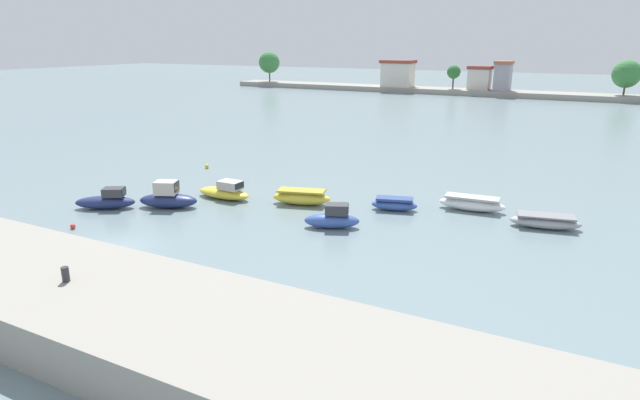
{
  "coord_description": "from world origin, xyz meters",
  "views": [
    {
      "loc": [
        23.74,
        -19.87,
        11.55
      ],
      "look_at": [
        7.42,
        11.44,
        0.96
      ],
      "focal_mm": 29.77,
      "sensor_mm": 36.0,
      "label": 1
    }
  ],
  "objects_px": {
    "mooring_bollard": "(65,274)",
    "moored_boat_1": "(168,198)",
    "mooring_buoy_1": "(73,226)",
    "moored_boat_3": "(302,197)",
    "mooring_buoy_0": "(207,166)",
    "moored_boat_6": "(472,204)",
    "moored_boat_5": "(394,204)",
    "moored_boat_7": "(545,222)",
    "moored_boat_4": "(333,219)",
    "moored_boat_0": "(107,201)",
    "moored_boat_2": "(225,192)"
  },
  "relations": [
    {
      "from": "mooring_buoy_0",
      "to": "moored_boat_1",
      "type": "bearing_deg",
      "value": -63.57
    },
    {
      "from": "moored_boat_2",
      "to": "moored_boat_3",
      "type": "relative_size",
      "value": 0.99
    },
    {
      "from": "moored_boat_4",
      "to": "mooring_buoy_1",
      "type": "bearing_deg",
      "value": -175.5
    },
    {
      "from": "moored_boat_3",
      "to": "mooring_bollard",
      "type": "bearing_deg",
      "value": -106.67
    },
    {
      "from": "moored_boat_7",
      "to": "mooring_buoy_1",
      "type": "bearing_deg",
      "value": -163.59
    },
    {
      "from": "moored_boat_2",
      "to": "mooring_buoy_1",
      "type": "height_order",
      "value": "moored_boat_2"
    },
    {
      "from": "moored_boat_6",
      "to": "mooring_buoy_0",
      "type": "xyz_separation_m",
      "value": [
        -25.13,
        1.66,
        -0.29
      ]
    },
    {
      "from": "moored_boat_6",
      "to": "mooring_buoy_1",
      "type": "height_order",
      "value": "moored_boat_6"
    },
    {
      "from": "mooring_buoy_0",
      "to": "mooring_buoy_1",
      "type": "xyz_separation_m",
      "value": [
        3.3,
        -17.43,
        -0.03
      ]
    },
    {
      "from": "mooring_buoy_1",
      "to": "moored_boat_6",
      "type": "bearing_deg",
      "value": 35.85
    },
    {
      "from": "moored_boat_0",
      "to": "moored_boat_2",
      "type": "distance_m",
      "value": 8.46
    },
    {
      "from": "moored_boat_0",
      "to": "moored_boat_4",
      "type": "bearing_deg",
      "value": -16.65
    },
    {
      "from": "moored_boat_1",
      "to": "moored_boat_3",
      "type": "distance_m",
      "value": 9.65
    },
    {
      "from": "moored_boat_4",
      "to": "moored_boat_5",
      "type": "height_order",
      "value": "moored_boat_4"
    },
    {
      "from": "mooring_buoy_0",
      "to": "moored_boat_6",
      "type": "bearing_deg",
      "value": -3.77
    },
    {
      "from": "mooring_bollard",
      "to": "mooring_buoy_0",
      "type": "height_order",
      "value": "mooring_bollard"
    },
    {
      "from": "moored_boat_3",
      "to": "mooring_buoy_0",
      "type": "xyz_separation_m",
      "value": [
        -13.68,
        5.95,
        -0.33
      ]
    },
    {
      "from": "mooring_bollard",
      "to": "mooring_buoy_0",
      "type": "xyz_separation_m",
      "value": [
        -13.47,
        25.5,
        -2.07
      ]
    },
    {
      "from": "mooring_bollard",
      "to": "moored_boat_0",
      "type": "bearing_deg",
      "value": 133.88
    },
    {
      "from": "moored_boat_0",
      "to": "moored_boat_3",
      "type": "relative_size",
      "value": 0.95
    },
    {
      "from": "moored_boat_6",
      "to": "mooring_buoy_0",
      "type": "distance_m",
      "value": 25.18
    },
    {
      "from": "mooring_bollard",
      "to": "mooring_buoy_1",
      "type": "relative_size",
      "value": 1.94
    },
    {
      "from": "moored_boat_3",
      "to": "mooring_buoy_0",
      "type": "bearing_deg",
      "value": 140.43
    },
    {
      "from": "mooring_bollard",
      "to": "moored_boat_4",
      "type": "bearing_deg",
      "value": 74.24
    },
    {
      "from": "moored_boat_2",
      "to": "moored_boat_5",
      "type": "distance_m",
      "value": 12.89
    },
    {
      "from": "moored_boat_6",
      "to": "moored_boat_3",
      "type": "bearing_deg",
      "value": -163.78
    },
    {
      "from": "mooring_bollard",
      "to": "moored_boat_1",
      "type": "distance_m",
      "value": 16.55
    },
    {
      "from": "moored_boat_2",
      "to": "moored_boat_3",
      "type": "bearing_deg",
      "value": 14.19
    },
    {
      "from": "mooring_bollard",
      "to": "mooring_buoy_1",
      "type": "bearing_deg",
      "value": 141.54
    },
    {
      "from": "moored_boat_4",
      "to": "moored_boat_7",
      "type": "xyz_separation_m",
      "value": [
        12.16,
        6.3,
        -0.19
      ]
    },
    {
      "from": "moored_boat_0",
      "to": "moored_boat_5",
      "type": "xyz_separation_m",
      "value": [
        18.47,
        9.19,
        -0.13
      ]
    },
    {
      "from": "moored_boat_3",
      "to": "moored_boat_6",
      "type": "height_order",
      "value": "moored_boat_3"
    },
    {
      "from": "moored_boat_3",
      "to": "moored_boat_7",
      "type": "xyz_separation_m",
      "value": [
        16.47,
        2.76,
        -0.11
      ]
    },
    {
      "from": "mooring_bollard",
      "to": "moored_boat_5",
      "type": "relative_size",
      "value": 0.19
    },
    {
      "from": "mooring_buoy_0",
      "to": "mooring_buoy_1",
      "type": "bearing_deg",
      "value": -79.27
    },
    {
      "from": "moored_boat_3",
      "to": "moored_boat_4",
      "type": "height_order",
      "value": "moored_boat_4"
    },
    {
      "from": "moored_boat_5",
      "to": "moored_boat_7",
      "type": "relative_size",
      "value": 0.75
    },
    {
      "from": "moored_boat_4",
      "to": "moored_boat_1",
      "type": "bearing_deg",
      "value": 163.39
    },
    {
      "from": "mooring_bollard",
      "to": "moored_boat_1",
      "type": "xyz_separation_m",
      "value": [
        -7.96,
        14.42,
        -1.57
      ]
    },
    {
      "from": "moored_boat_0",
      "to": "moored_boat_4",
      "type": "height_order",
      "value": "moored_boat_4"
    },
    {
      "from": "moored_boat_1",
      "to": "moored_boat_6",
      "type": "bearing_deg",
      "value": 2.44
    },
    {
      "from": "moored_boat_1",
      "to": "mooring_buoy_1",
      "type": "xyz_separation_m",
      "value": [
        -2.21,
        -6.34,
        -0.54
      ]
    },
    {
      "from": "moored_boat_3",
      "to": "moored_boat_6",
      "type": "xyz_separation_m",
      "value": [
        11.44,
        4.3,
        -0.04
      ]
    },
    {
      "from": "moored_boat_0",
      "to": "mooring_bollard",
      "type": "bearing_deg",
      "value": -76.02
    },
    {
      "from": "moored_boat_5",
      "to": "mooring_buoy_0",
      "type": "bearing_deg",
      "value": 152.71
    },
    {
      "from": "moored_boat_2",
      "to": "moored_boat_0",
      "type": "bearing_deg",
      "value": -134.35
    },
    {
      "from": "mooring_bollard",
      "to": "moored_boat_2",
      "type": "distance_m",
      "value": 19.1
    },
    {
      "from": "moored_boat_6",
      "to": "moored_boat_5",
      "type": "bearing_deg",
      "value": -157.53
    },
    {
      "from": "moored_boat_0",
      "to": "moored_boat_6",
      "type": "xyz_separation_m",
      "value": [
        23.37,
        11.67,
        -0.07
      ]
    },
    {
      "from": "moored_boat_1",
      "to": "moored_boat_5",
      "type": "relative_size",
      "value": 1.31
    }
  ]
}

